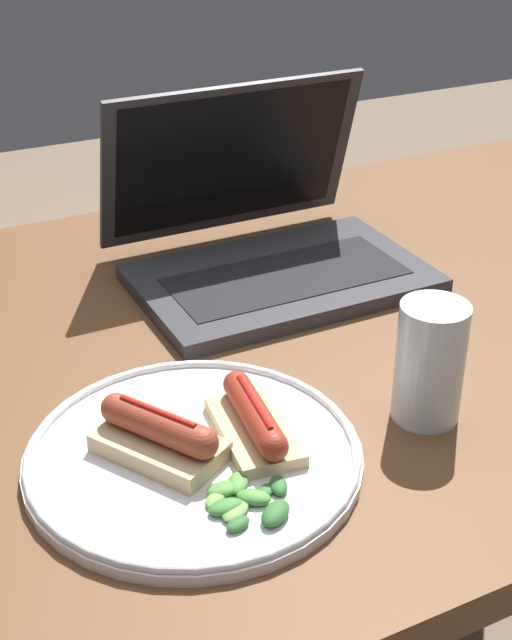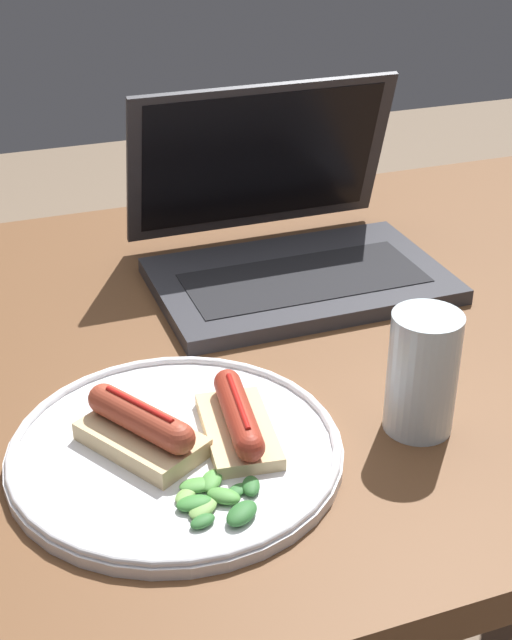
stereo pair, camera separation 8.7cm
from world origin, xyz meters
TOP-DOWN VIEW (x-y plane):
  - desk at (0.00, 0.00)m, footprint 1.36×0.82m
  - laptop at (0.01, 0.13)m, footprint 0.34×0.28m
  - plate at (-0.22, -0.18)m, footprint 0.29×0.29m
  - sausage_toast_left at (-0.25, -0.17)m, footprint 0.11×0.13m
  - sausage_toast_middle at (-0.16, -0.18)m, footprint 0.07×0.12m
  - salad_pile at (-0.21, -0.26)m, footprint 0.08×0.08m
  - drinking_glass at (-0.00, -0.21)m, footprint 0.06×0.06m

SIDE VIEW (x-z plane):
  - desk at x=0.00m, z-range 0.29..1.03m
  - plate at x=-0.22m, z-range 0.74..0.75m
  - salad_pile at x=-0.21m, z-range 0.75..0.76m
  - sausage_toast_middle at x=-0.16m, z-range 0.75..0.78m
  - sausage_toast_left at x=-0.25m, z-range 0.75..0.79m
  - laptop at x=0.01m, z-range 0.67..0.89m
  - drinking_glass at x=0.00m, z-range 0.74..0.85m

